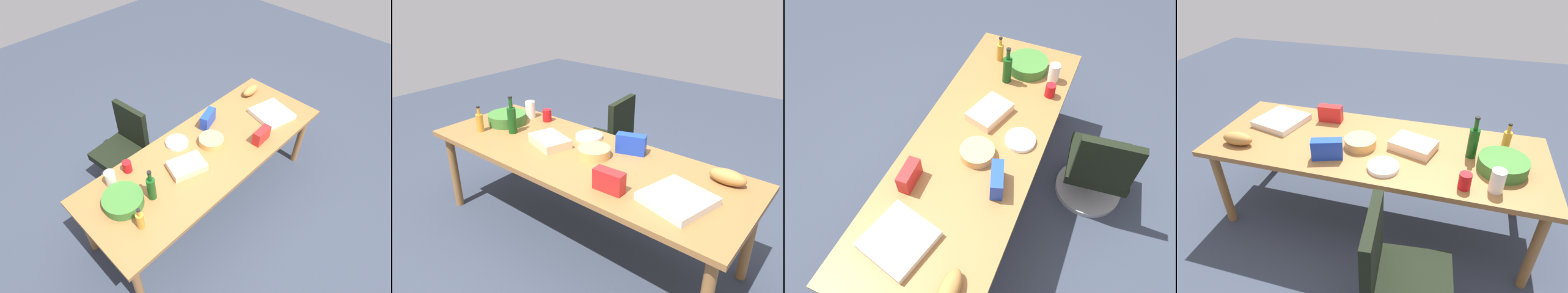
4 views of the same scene
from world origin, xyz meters
TOP-DOWN VIEW (x-y plane):
  - ground_plane at (0.00, 0.00)m, footprint 10.00×10.00m
  - conference_table at (0.00, 0.00)m, footprint 2.55×0.92m
  - office_chair at (-0.40, 0.87)m, footprint 0.56×0.56m
  - pizza_box at (0.85, -0.13)m, footprint 0.43×0.43m
  - mayo_jar at (-0.87, 0.31)m, footprint 0.11×0.11m
  - sheet_cake at (-0.29, -0.02)m, footprint 0.37×0.31m
  - chip_bag_blue at (0.28, 0.26)m, footprint 0.23×0.15m
  - dressing_bottle at (-0.95, -0.20)m, footprint 0.07×0.07m
  - bread_loaf at (1.00, 0.27)m, footprint 0.24×0.11m
  - chip_bowl at (0.10, 0.04)m, footprint 0.29×0.29m
  - red_solo_cup at (-0.68, 0.33)m, footprint 0.10×0.10m
  - wine_bottle at (-0.71, -0.04)m, footprint 0.09×0.09m
  - chip_bag_red at (0.46, -0.27)m, footprint 0.20×0.09m
  - paper_plate_stack at (-0.14, 0.27)m, footprint 0.23×0.23m
  - salad_bowl at (-0.92, 0.07)m, footprint 0.37×0.37m

SIDE VIEW (x-z plane):
  - ground_plane at x=0.00m, z-range 0.00..0.00m
  - office_chair at x=-0.40m, z-range -0.11..0.80m
  - conference_table at x=0.00m, z-range 0.31..1.06m
  - paper_plate_stack at x=-0.14m, z-range 0.75..0.78m
  - pizza_box at x=0.85m, z-range 0.75..0.80m
  - chip_bowl at x=0.10m, z-range 0.75..0.82m
  - sheet_cake at x=-0.29m, z-range 0.75..0.82m
  - salad_bowl at x=-0.92m, z-range 0.75..0.85m
  - bread_loaf at x=1.00m, z-range 0.75..0.85m
  - red_solo_cup at x=-0.68m, z-range 0.75..0.86m
  - chip_bag_red at x=0.46m, z-range 0.75..0.89m
  - chip_bag_blue at x=0.28m, z-range 0.75..0.90m
  - mayo_jar at x=-0.87m, z-range 0.75..0.91m
  - dressing_bottle at x=-0.95m, z-range 0.73..0.95m
  - wine_bottle at x=-0.71m, z-range 0.72..1.04m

